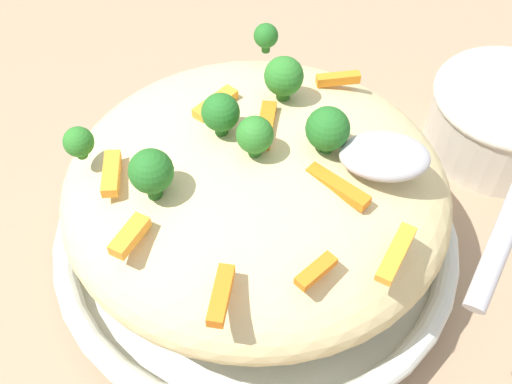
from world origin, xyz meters
The scene contains 21 objects.
ground_plane centered at (0.00, 0.00, 0.00)m, with size 2.40×2.40×0.00m, color #9E7F60.
serving_bowl centered at (0.00, 0.00, 0.02)m, with size 0.30×0.30×0.04m.
pasta_mound centered at (0.00, 0.00, 0.08)m, with size 0.27×0.26×0.09m, color #DBC689.
carrot_piece_0 centered at (0.04, -0.09, 0.12)m, with size 0.03×0.01×0.01m, color orange.
carrot_piece_1 centered at (-0.07, -0.08, 0.12)m, with size 0.03×0.01×0.01m, color orange.
carrot_piece_2 centered at (-0.01, -0.11, 0.12)m, with size 0.04×0.01×0.01m, color orange.
carrot_piece_3 centered at (-0.03, 0.03, 0.12)m, with size 0.03×0.01×0.01m, color orange.
carrot_piece_4 centered at (-0.09, -0.03, 0.12)m, with size 0.03×0.01×0.01m, color orange.
carrot_piece_5 centered at (0.08, -0.08, 0.12)m, with size 0.04×0.01×0.01m, color orange.
carrot_piece_6 centered at (0.05, 0.07, 0.12)m, with size 0.03×0.01×0.01m, color orange.
carrot_piece_7 centered at (0.05, -0.03, 0.12)m, with size 0.04×0.01×0.01m, color orange.
carrot_piece_8 centered at (0.01, 0.01, 0.12)m, with size 0.04×0.01×0.01m, color orange.
broccoli_floret_0 centered at (0.02, 0.05, 0.14)m, with size 0.03×0.03×0.03m.
broccoli_floret_1 centered at (0.00, -0.01, 0.14)m, with size 0.02×0.02×0.03m.
broccoli_floret_2 centered at (0.00, 0.10, 0.13)m, with size 0.02×0.02×0.02m.
broccoli_floret_3 centered at (0.04, 0.00, 0.14)m, with size 0.03×0.03×0.03m.
broccoli_floret_4 centered at (-0.02, 0.01, 0.14)m, with size 0.02×0.02×0.03m.
broccoli_floret_5 centered at (-0.11, -0.01, 0.13)m, with size 0.02×0.02×0.02m.
broccoli_floret_6 centered at (-0.06, -0.04, 0.14)m, with size 0.03×0.03×0.03m.
serving_spoon centered at (0.11, -0.02, 0.14)m, with size 0.14×0.15×0.07m.
companion_bowl centered at (0.21, 0.13, 0.04)m, with size 0.13×0.13×0.06m.
Camera 1 is at (0.02, -0.28, 0.41)m, focal length 44.04 mm.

